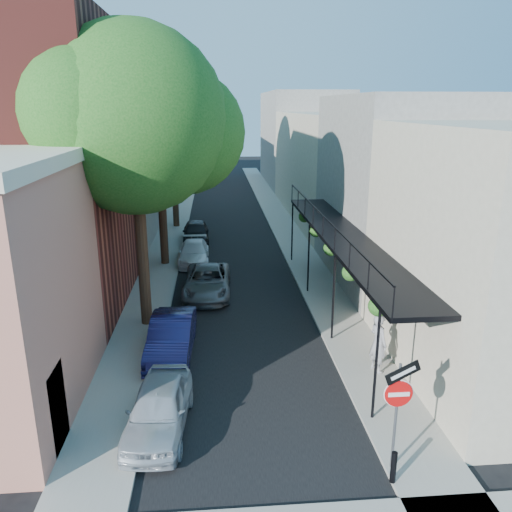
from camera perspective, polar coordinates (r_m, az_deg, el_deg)
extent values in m
plane|color=black|center=(12.25, 1.15, -27.10)|extent=(160.00, 160.00, 0.00)
cube|color=black|center=(39.71, -3.27, 4.40)|extent=(6.00, 64.00, 0.01)
cube|color=gray|center=(39.80, -9.05, 4.32)|extent=(2.00, 64.00, 0.12)
cube|color=gray|center=(39.99, 2.48, 4.58)|extent=(2.00, 64.00, 0.12)
cube|color=beige|center=(14.04, -21.81, -15.84)|extent=(0.10, 1.20, 2.20)
cube|color=maroon|center=(24.64, -26.63, 9.22)|extent=(10.00, 12.00, 12.00)
cube|color=gray|center=(23.15, -15.41, 14.98)|extent=(0.06, 7.00, 4.00)
cube|color=gray|center=(35.92, -17.92, 9.59)|extent=(8.00, 12.00, 9.00)
cube|color=beige|center=(49.57, -14.41, 12.21)|extent=(8.00, 16.00, 10.00)
cube|color=#BA715F|center=(63.46, -12.31, 12.33)|extent=(8.00, 12.00, 8.00)
cube|color=gray|center=(26.09, 17.89, 7.16)|extent=(8.00, 10.00, 9.00)
cube|color=beige|center=(40.29, 9.74, 10.13)|extent=(8.00, 20.00, 8.00)
cube|color=gray|center=(57.75, 5.33, 13.23)|extent=(8.00, 16.00, 10.00)
cube|color=black|center=(20.10, 10.26, 2.12)|extent=(2.00, 16.00, 0.15)
cube|color=black|center=(19.68, 7.71, 4.56)|extent=(0.05, 16.00, 0.05)
cylinder|color=black|center=(14.19, 13.57, -11.81)|extent=(0.08, 0.08, 3.40)
cylinder|color=black|center=(27.93, 4.15, 2.88)|extent=(0.08, 0.08, 3.40)
sphere|color=#174B15|center=(14.62, 13.83, -5.59)|extent=(0.60, 0.60, 0.60)
sphere|color=#174B15|center=(20.08, 8.54, 0.86)|extent=(0.60, 0.60, 0.60)
sphere|color=#174B15|center=(25.78, 5.55, 4.50)|extent=(0.60, 0.60, 0.60)
cylinder|color=#595B60|center=(12.73, 15.66, -17.51)|extent=(0.07, 0.07, 2.90)
cylinder|color=red|center=(12.32, 15.98, -14.91)|extent=(0.66, 0.04, 0.66)
cube|color=white|center=(12.30, 16.03, -14.98)|extent=(0.50, 0.02, 0.10)
cylinder|color=white|center=(12.34, 15.95, -14.86)|extent=(0.70, 0.02, 0.70)
cube|color=black|center=(12.06, 16.44, -12.67)|extent=(0.89, 0.15, 0.58)
cube|color=white|center=(12.03, 16.49, -12.74)|extent=(0.60, 0.10, 0.31)
cylinder|color=black|center=(12.85, 15.44, -22.25)|extent=(0.14, 0.14, 0.80)
cylinder|color=#321F14|center=(19.64, -12.93, 1.62)|extent=(0.44, 0.44, 7.00)
sphere|color=#174B15|center=(19.00, -13.84, 14.89)|extent=(6.80, 6.80, 6.80)
sphere|color=#174B15|center=(19.86, -8.30, 13.80)|extent=(4.76, 4.76, 4.76)
cylinder|color=#321F14|center=(27.46, -10.65, 5.26)|extent=(0.44, 0.44, 6.30)
sphere|color=#174B15|center=(26.96, -11.13, 13.72)|extent=(6.00, 6.00, 6.00)
sphere|color=#174B15|center=(27.77, -7.72, 12.92)|extent=(4.20, 4.20, 4.20)
cylinder|color=#321F14|center=(36.22, -9.33, 8.90)|extent=(0.44, 0.44, 7.35)
sphere|color=#174B15|center=(35.90, -9.69, 16.39)|extent=(7.00, 7.00, 7.00)
sphere|color=#174B15|center=(36.85, -6.71, 15.74)|extent=(4.90, 4.90, 4.90)
imported|color=#A4ACB6|center=(14.34, -11.04, -16.68)|extent=(1.85, 3.98, 1.32)
imported|color=#171645|center=(18.07, -9.63, -9.07)|extent=(1.62, 4.22, 1.37)
imported|color=#5A5D62|center=(23.41, -5.58, -2.91)|extent=(2.31, 4.69, 1.28)
imported|color=white|center=(28.27, -7.11, 0.40)|extent=(1.67, 4.06, 1.18)
imported|color=black|center=(32.46, -6.89, 2.74)|extent=(1.76, 4.12, 1.39)
imported|color=gray|center=(16.89, 13.79, -9.64)|extent=(0.70, 0.85, 1.99)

